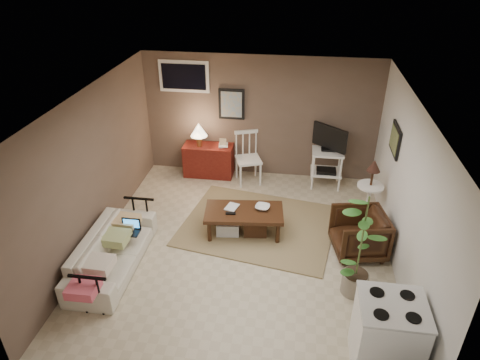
% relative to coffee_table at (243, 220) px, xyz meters
% --- Properties ---
extents(floor, '(5.00, 5.00, 0.00)m').
position_rel_coffee_table_xyz_m(floor, '(0.03, -0.38, -0.26)').
color(floor, '#C1B293').
rests_on(floor, ground).
extents(art_back, '(0.50, 0.03, 0.60)m').
position_rel_coffee_table_xyz_m(art_back, '(-0.52, 2.10, 1.19)').
color(art_back, black).
extents(art_right, '(0.03, 0.60, 0.45)m').
position_rel_coffee_table_xyz_m(art_right, '(2.26, 0.67, 1.26)').
color(art_right, black).
extents(window, '(0.96, 0.03, 0.60)m').
position_rel_coffee_table_xyz_m(window, '(-1.42, 2.10, 1.69)').
color(window, white).
extents(rug, '(2.73, 2.33, 0.02)m').
position_rel_coffee_table_xyz_m(rug, '(0.22, 0.25, -0.25)').
color(rug, '#988758').
rests_on(rug, floor).
extents(coffee_table, '(1.30, 0.76, 0.47)m').
position_rel_coffee_table_xyz_m(coffee_table, '(0.00, 0.00, 0.00)').
color(coffee_table, '#3B1B10').
rests_on(coffee_table, floor).
extents(sofa, '(0.54, 1.87, 0.73)m').
position_rel_coffee_table_xyz_m(sofa, '(-1.77, -1.05, 0.10)').
color(sofa, beige).
rests_on(sofa, floor).
extents(sofa_pillows, '(0.36, 1.77, 0.13)m').
position_rel_coffee_table_xyz_m(sofa_pillows, '(-1.72, -1.27, 0.19)').
color(sofa_pillows, beige).
rests_on(sofa_pillows, sofa).
extents(sofa_end_rails, '(0.50, 1.86, 0.63)m').
position_rel_coffee_table_xyz_m(sofa_end_rails, '(-1.66, -1.05, 0.05)').
color(sofa_end_rails, black).
rests_on(sofa_end_rails, floor).
extents(laptop, '(0.29, 0.21, 0.20)m').
position_rel_coffee_table_xyz_m(laptop, '(-1.59, -0.73, 0.21)').
color(laptop, black).
rests_on(laptop, sofa).
extents(red_console, '(0.97, 0.43, 1.13)m').
position_rel_coffee_table_xyz_m(red_console, '(-0.98, 1.88, 0.13)').
color(red_console, maroon).
rests_on(red_console, floor).
extents(spindle_chair, '(0.58, 0.58, 1.01)m').
position_rel_coffee_table_xyz_m(spindle_chair, '(-0.14, 1.74, 0.21)').
color(spindle_chair, white).
rests_on(spindle_chair, floor).
extents(tv_stand, '(0.61, 0.51, 1.23)m').
position_rel_coffee_table_xyz_m(tv_stand, '(1.36, 1.78, 0.39)').
color(tv_stand, white).
rests_on(tv_stand, floor).
extents(side_table, '(0.43, 0.43, 1.15)m').
position_rel_coffee_table_xyz_m(side_table, '(2.01, 0.68, 0.45)').
color(side_table, white).
rests_on(side_table, floor).
extents(armchair, '(0.82, 0.86, 0.76)m').
position_rel_coffee_table_xyz_m(armchair, '(1.78, -0.22, 0.12)').
color(armchair, '#321C0E').
rests_on(armchair, floor).
extents(potted_plant, '(0.39, 0.39, 1.55)m').
position_rel_coffee_table_xyz_m(potted_plant, '(1.66, -1.10, 0.56)').
color(potted_plant, gray).
rests_on(potted_plant, floor).
extents(stove, '(0.71, 0.66, 0.92)m').
position_rel_coffee_table_xyz_m(stove, '(1.88, -2.21, 0.20)').
color(stove, white).
rests_on(stove, floor).
extents(bowl, '(0.23, 0.09, 0.23)m').
position_rel_coffee_table_xyz_m(bowl, '(0.29, 0.10, 0.30)').
color(bowl, '#3B1B10').
rests_on(bowl, coffee_table).
extents(book_table, '(0.18, 0.07, 0.24)m').
position_rel_coffee_table_xyz_m(book_table, '(-0.28, 0.09, 0.30)').
color(book_table, '#3B1B10').
rests_on(book_table, coffee_table).
extents(book_console, '(0.18, 0.05, 0.24)m').
position_rel_coffee_table_xyz_m(book_console, '(-0.75, 1.90, 0.51)').
color(book_console, '#3B1B10').
rests_on(book_console, red_console).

